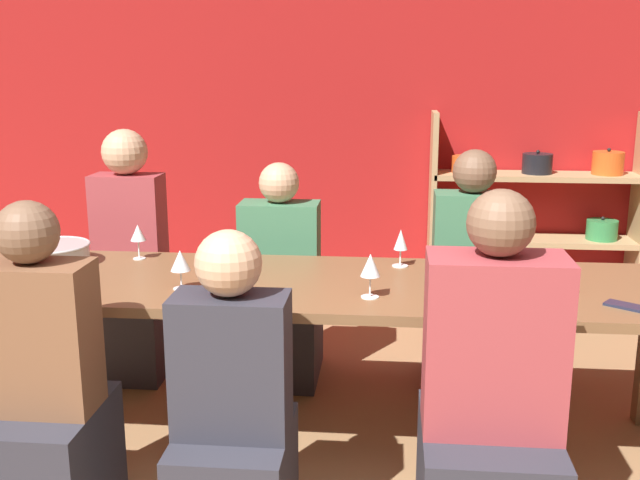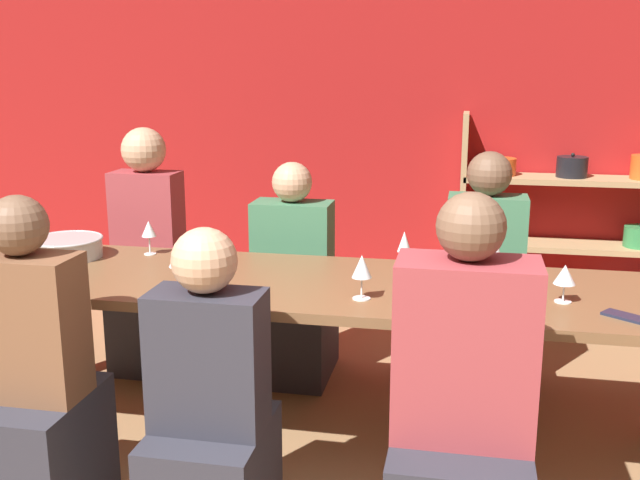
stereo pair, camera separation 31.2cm
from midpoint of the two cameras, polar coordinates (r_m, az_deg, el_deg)
wall_back_red at (r=5.12m, az=1.94°, el=10.63°), size 8.80×0.06×2.70m
shelf_unit at (r=5.08m, az=14.49°, el=0.95°), size 1.36×0.30×1.29m
dining_table at (r=3.09m, az=-3.08°, el=-4.51°), size 3.07×0.81×0.72m
mixing_bowl at (r=3.56m, az=-22.09°, el=-0.97°), size 0.33×0.33×0.09m
wine_bottle_green at (r=2.75m, az=9.78°, el=-2.30°), size 0.08×0.08×0.35m
wine_glass_red_a at (r=3.26m, az=3.45°, el=-0.15°), size 0.07×0.07×0.17m
wine_glass_white_a at (r=2.97m, az=15.39°, el=-2.17°), size 0.08×0.08×0.14m
wine_glass_red_b at (r=2.82m, az=0.71°, el=-2.09°), size 0.08×0.08×0.17m
wine_glass_red_c at (r=3.52m, az=-16.20°, el=0.42°), size 0.07×0.07×0.16m
wine_glass_white_b at (r=3.29m, az=10.11°, el=-0.27°), size 0.06×0.06×0.16m
wine_glass_empty_a at (r=3.01m, az=-13.54°, el=-1.64°), size 0.08×0.08×0.16m
cell_phone at (r=2.91m, az=19.53°, el=-4.82°), size 0.16×0.15×0.01m
person_near_a at (r=2.44m, az=9.05°, el=-14.83°), size 0.42×0.52×1.24m
person_far_a at (r=3.85m, az=-5.36°, el=-4.67°), size 0.40×0.49×1.12m
person_near_b at (r=2.80m, az=-23.39°, el=-12.34°), size 0.37×0.47×1.18m
person_far_b at (r=3.83m, az=8.98°, el=-4.31°), size 0.38×0.47×1.19m
person_near_c at (r=2.57m, az=-10.20°, el=-14.44°), size 0.37×0.46×1.10m
person_far_c at (r=4.01m, az=-16.29°, el=-3.16°), size 0.35×0.43×1.28m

